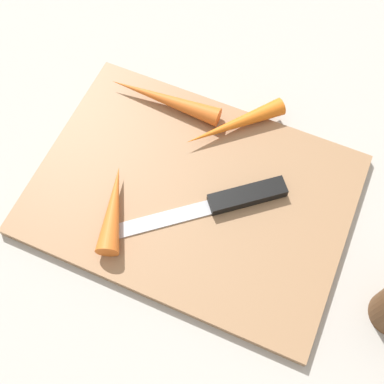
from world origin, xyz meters
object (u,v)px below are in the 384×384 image
cutting_board (192,194)px  carrot_longest (164,99)px  carrot_shortest (113,208)px  carrot_medium (235,124)px  knife (236,199)px

cutting_board → carrot_longest: carrot_longest is taller
cutting_board → carrot_shortest: 0.09m
carrot_longest → carrot_medium: size_ratio=1.13×
knife → carrot_medium: 0.10m
carrot_longest → cutting_board: bearing=128.2°
carrot_longest → carrot_medium: 0.09m
cutting_board → knife: size_ratio=2.15×
carrot_longest → carrot_medium: carrot_longest is taller
carrot_longest → carrot_shortest: 0.16m
cutting_board → carrot_medium: carrot_medium is taller
cutting_board → carrot_longest: 0.13m
carrot_longest → knife: bearing=144.8°
carrot_medium → carrot_shortest: carrot_shortest is taller
carrot_longest → carrot_shortest: (-0.01, 0.16, 0.00)m
cutting_board → carrot_longest: size_ratio=2.48×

